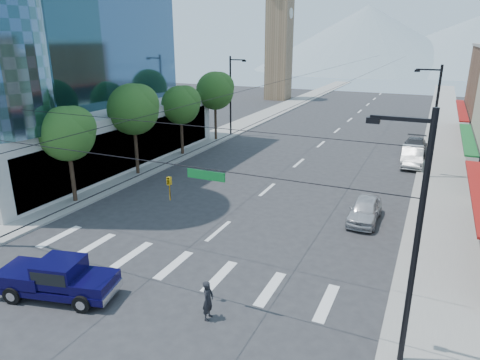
# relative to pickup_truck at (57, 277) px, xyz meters

# --- Properties ---
(ground) EXTENTS (160.00, 160.00, 0.00)m
(ground) POSITION_rel_pickup_truck_xyz_m (3.33, 2.91, -0.92)
(ground) COLOR #28282B
(ground) RESTS_ON ground
(sidewalk_left) EXTENTS (4.00, 120.00, 0.15)m
(sidewalk_left) POSITION_rel_pickup_truck_xyz_m (-8.67, 42.91, -0.85)
(sidewalk_left) COLOR gray
(sidewalk_left) RESTS_ON ground
(sidewalk_right) EXTENTS (4.00, 120.00, 0.15)m
(sidewalk_right) POSITION_rel_pickup_truck_xyz_m (15.33, 42.91, -0.85)
(sidewalk_right) COLOR gray
(sidewalk_right) RESTS_ON ground
(clock_tower) EXTENTS (4.80, 4.80, 20.40)m
(clock_tower) POSITION_rel_pickup_truck_xyz_m (-13.17, 64.91, 9.72)
(clock_tower) COLOR #8C6B4C
(clock_tower) RESTS_ON ground
(mountain_left) EXTENTS (80.00, 80.00, 22.00)m
(mountain_left) POSITION_rel_pickup_truck_xyz_m (-11.67, 152.91, 10.08)
(mountain_left) COLOR gray
(mountain_left) RESTS_ON ground
(mountain_right) EXTENTS (90.00, 90.00, 18.00)m
(mountain_right) POSITION_rel_pickup_truck_xyz_m (23.33, 162.91, 8.08)
(mountain_right) COLOR gray
(mountain_right) RESTS_ON ground
(tree_near) EXTENTS (3.65, 3.64, 6.71)m
(tree_near) POSITION_rel_pickup_truck_xyz_m (-7.74, 9.01, 4.07)
(tree_near) COLOR black
(tree_near) RESTS_ON ground
(tree_midnear) EXTENTS (4.09, 4.09, 7.52)m
(tree_midnear) POSITION_rel_pickup_truck_xyz_m (-7.73, 16.01, 4.67)
(tree_midnear) COLOR black
(tree_midnear) RESTS_ON ground
(tree_midfar) EXTENTS (3.65, 3.64, 6.71)m
(tree_midfar) POSITION_rel_pickup_truck_xyz_m (-7.74, 23.01, 4.07)
(tree_midfar) COLOR black
(tree_midfar) RESTS_ON ground
(tree_far) EXTENTS (4.09, 4.09, 7.52)m
(tree_far) POSITION_rel_pickup_truck_xyz_m (-7.73, 30.01, 4.67)
(tree_far) COLOR black
(tree_far) RESTS_ON ground
(signal_rig) EXTENTS (21.80, 0.20, 9.00)m
(signal_rig) POSITION_rel_pickup_truck_xyz_m (3.53, 1.91, 3.72)
(signal_rig) COLOR black
(signal_rig) RESTS_ON ground
(lamp_pole_nw) EXTENTS (2.00, 0.25, 9.00)m
(lamp_pole_nw) POSITION_rel_pickup_truck_xyz_m (-7.33, 32.91, 4.02)
(lamp_pole_nw) COLOR black
(lamp_pole_nw) RESTS_ON ground
(lamp_pole_ne) EXTENTS (2.00, 0.25, 9.00)m
(lamp_pole_ne) POSITION_rel_pickup_truck_xyz_m (14.00, 24.91, 4.02)
(lamp_pole_ne) COLOR black
(lamp_pole_ne) RESTS_ON ground
(pickup_truck) EXTENTS (5.52, 3.02, 1.77)m
(pickup_truck) POSITION_rel_pickup_truck_xyz_m (0.00, 0.00, 0.00)
(pickup_truck) COLOR #0B0739
(pickup_truck) RESTS_ON ground
(pedestrian) EXTENTS (0.45, 0.65, 1.71)m
(pedestrian) POSITION_rel_pickup_truck_xyz_m (6.80, 1.35, -0.07)
(pedestrian) COLOR black
(pedestrian) RESTS_ON ground
(parked_car_near) EXTENTS (1.74, 4.34, 1.48)m
(parked_car_near) POSITION_rel_pickup_truck_xyz_m (10.93, 14.04, -0.19)
(parked_car_near) COLOR #B2B2B7
(parked_car_near) RESTS_ON ground
(parked_car_mid) EXTENTS (2.04, 5.23, 1.70)m
(parked_car_mid) POSITION_rel_pickup_truck_xyz_m (12.73, 28.46, -0.08)
(parked_car_mid) COLOR silver
(parked_car_mid) RESTS_ON ground
(parked_car_far) EXTENTS (2.18, 5.30, 1.54)m
(parked_car_far) POSITION_rel_pickup_truck_xyz_m (12.73, 32.68, -0.16)
(parked_car_far) COLOR #323235
(parked_car_far) RESTS_ON ground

